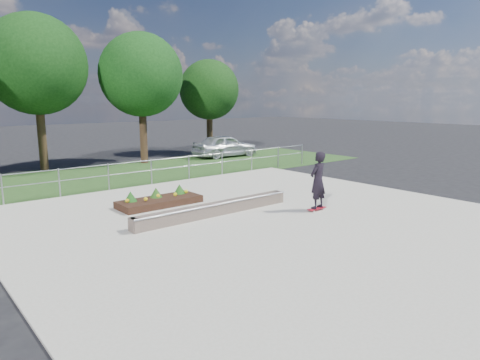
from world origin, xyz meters
The scene contains 11 objects.
ground centered at (0.00, 0.00, 0.00)m, with size 120.00×120.00×0.00m, color black.
grass_verge centered at (0.00, 11.00, 0.01)m, with size 30.00×8.00×0.02m, color #24441B.
concrete_slab centered at (0.00, 0.00, 0.03)m, with size 15.00×15.00×0.06m, color #AAA797.
fence centered at (0.00, 7.50, 0.77)m, with size 20.06×0.06×1.20m.
tree_mid_left centered at (-2.50, 15.00, 5.61)m, with size 5.25×5.25×8.25m.
tree_mid_right centered at (3.00, 14.00, 5.23)m, with size 4.90×4.90×7.70m.
tree_far_right centered at (9.00, 15.50, 4.48)m, with size 4.20×4.20×6.60m.
grind_ledge centered at (-0.91, 1.45, 0.26)m, with size 6.00×0.44×0.43m.
planter_bed centered at (-1.66, 3.87, 0.24)m, with size 3.00×1.20×0.61m.
skateboarder centered at (2.14, -0.31, 1.12)m, with size 0.80×0.57×2.04m.
parked_car centered at (8.52, 13.08, 0.76)m, with size 1.79×4.45×1.52m, color #B3B8BD.
Camera 1 is at (-9.03, -9.61, 3.83)m, focal length 32.00 mm.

